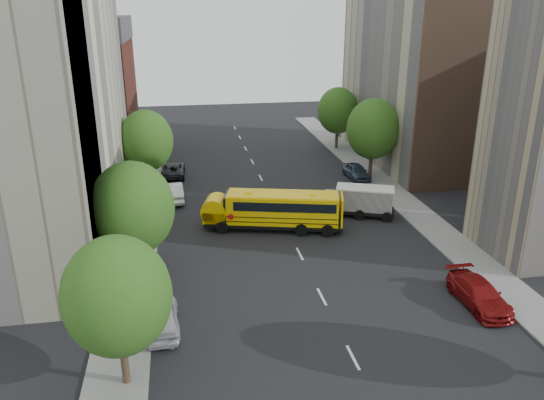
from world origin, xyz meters
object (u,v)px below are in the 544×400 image
object	(u,v)px
street_tree_2	(146,141)
school_bus	(273,209)
street_tree_4	(373,129)
parked_car_0	(161,316)
parked_car_2	(173,169)
parked_car_1	(173,192)
street_tree_5	(338,111)
parked_car_4	(357,172)
street_tree_1	(132,209)
parked_car_3	(479,294)
safari_truck	(359,200)
street_tree_0	(117,296)

from	to	relation	value
street_tree_2	school_bus	distance (m)	15.26
street_tree_4	street_tree_2	bearing A→B (deg)	180.00
parked_car_0	school_bus	bearing A→B (deg)	-126.40
parked_car_0	parked_car_2	xyz separation A→B (m)	(0.66, 27.96, -0.09)
parked_car_1	parked_car_2	distance (m)	7.39
street_tree_5	school_bus	world-z (taller)	street_tree_5
street_tree_4	school_bus	distance (m)	16.82
parked_car_0	street_tree_5	bearing A→B (deg)	-122.57
parked_car_1	parked_car_4	distance (m)	18.63
parked_car_4	street_tree_4	bearing A→B (deg)	-2.33
street_tree_1	street_tree_5	xyz separation A→B (m)	(22.00, 30.00, -0.25)
street_tree_2	parked_car_3	size ratio (longest dim) A/B	1.51
street_tree_5	school_bus	size ratio (longest dim) A/B	0.68
parked_car_0	safari_truck	bearing A→B (deg)	-141.35
street_tree_1	parked_car_3	world-z (taller)	street_tree_1
street_tree_2	parked_car_1	xyz separation A→B (m)	(2.20, -3.19, -4.02)
street_tree_2	parked_car_4	distance (m)	20.95
parked_car_3	parked_car_4	xyz separation A→B (m)	(0.76, 24.50, 0.02)
safari_truck	parked_car_1	xyz separation A→B (m)	(-15.31, 6.47, -0.52)
parked_car_3	parked_car_4	bearing A→B (deg)	87.51
parked_car_2	street_tree_2	bearing A→B (deg)	64.41
safari_truck	parked_car_0	world-z (taller)	safari_truck
parked_car_2	parked_car_3	size ratio (longest dim) A/B	1.00
street_tree_0	parked_car_2	bearing A→B (deg)	86.09
street_tree_4	parked_car_1	distance (m)	20.51
safari_truck	parked_car_4	bearing A→B (deg)	94.44
street_tree_0	parked_car_3	world-z (taller)	street_tree_0
school_bus	parked_car_1	xyz separation A→B (m)	(-7.70, 7.99, -0.88)
street_tree_0	street_tree_4	size ratio (longest dim) A/B	0.91
street_tree_0	parked_car_1	distance (m)	25.20
school_bus	parked_car_4	xyz separation A→B (m)	(10.66, 11.18, -0.93)
street_tree_4	safari_truck	bearing A→B (deg)	-114.95
street_tree_2	parked_car_0	distance (m)	24.15
school_bus	parked_car_3	bearing A→B (deg)	-38.90
parked_car_1	street_tree_1	bearing A→B (deg)	78.35
street_tree_4	street_tree_5	world-z (taller)	street_tree_4
school_bus	parked_car_4	size ratio (longest dim) A/B	2.46
street_tree_0	street_tree_1	world-z (taller)	street_tree_1
street_tree_4	parked_car_1	bearing A→B (deg)	-170.85
safari_truck	street_tree_4	bearing A→B (deg)	87.03
street_tree_1	parked_car_2	world-z (taller)	street_tree_1
school_bus	parked_car_0	bearing A→B (deg)	-109.12
street_tree_2	parked_car_3	distance (m)	31.77
street_tree_1	parked_car_3	bearing A→B (deg)	-18.19
street_tree_0	school_bus	size ratio (longest dim) A/B	0.68
street_tree_0	parked_car_4	bearing A→B (deg)	53.71
parked_car_1	parked_car_2	bearing A→B (deg)	-93.21
street_tree_1	street_tree_2	size ratio (longest dim) A/B	1.03
school_bus	parked_car_2	bearing A→B (deg)	131.07
street_tree_4	street_tree_5	size ratio (longest dim) A/B	1.08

